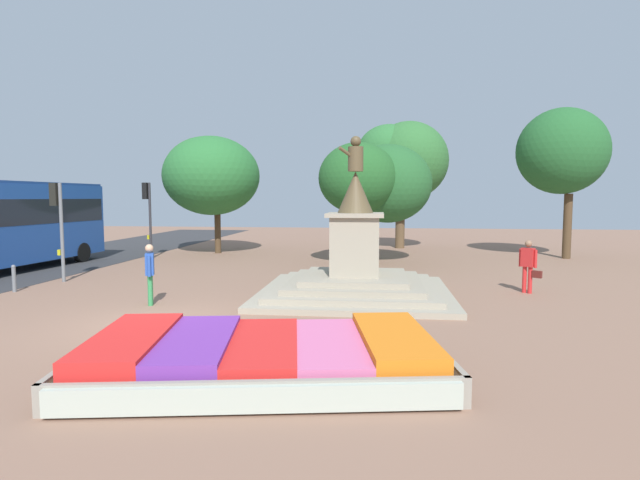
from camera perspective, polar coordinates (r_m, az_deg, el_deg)
name	(u,v)px	position (r m, az deg, el deg)	size (l,w,h in m)	color
ground_plane	(155,323)	(12.68, -18.35, -9.02)	(75.54, 75.54, 0.00)	#8C6651
flower_planter	(261,356)	(8.79, -6.76, -13.02)	(6.53, 4.39, 0.70)	#38281C
statue_monument	(355,269)	(15.31, 4.02, -3.34)	(5.74, 5.74, 4.82)	#A09681
traffic_light_mid_block	(58,214)	(19.83, -27.75, 2.67)	(0.41, 0.29, 3.50)	slate
traffic_light_far_corner	(148,207)	(25.69, -19.07, 3.64)	(0.41, 0.30, 3.70)	#2D2D33
city_bus	(8,220)	(23.90, -32.11, 1.94)	(3.11, 9.22, 3.63)	#1E4799
pedestrian_with_handbag	(528,263)	(16.89, 22.72, -2.49)	(0.61, 0.53, 1.66)	red
pedestrian_crossing_plaza	(150,270)	(14.63, -18.87, -3.26)	(0.34, 0.54, 1.70)	#338C4C
kerb_bollard_north	(14,278)	(18.57, -31.59, -3.69)	(0.13, 0.13, 0.87)	slate
park_tree_far_left	(561,151)	(27.41, 25.85, 9.15)	(4.26, 4.43, 7.30)	#4C3823
park_tree_behind_statue	(402,159)	(29.10, 9.40, 9.14)	(5.18, 4.66, 7.28)	brown
park_tree_far_right	(210,175)	(27.32, -12.49, 7.27)	(5.43, 5.73, 6.30)	#4C3823
park_tree_street_side	(373,182)	(22.61, 6.03, 6.63)	(5.00, 4.69, 5.38)	brown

